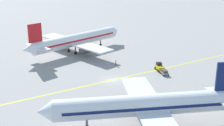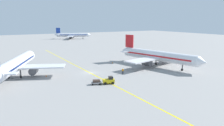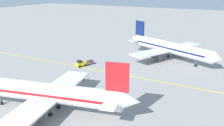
{
  "view_description": "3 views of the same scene",
  "coord_description": "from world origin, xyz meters",
  "px_view_note": "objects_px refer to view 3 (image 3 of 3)",
  "views": [
    {
      "loc": [
        -56.7,
        36.1,
        26.59
      ],
      "look_at": [
        5.49,
        -3.35,
        2.02
      ],
      "focal_mm": 50.0,
      "sensor_mm": 36.0,
      "label": 1
    },
    {
      "loc": [
        -27.82,
        -61.4,
        16.5
      ],
      "look_at": [
        4.7,
        -5.95,
        3.69
      ],
      "focal_mm": 35.0,
      "sensor_mm": 36.0,
      "label": 2
    },
    {
      "loc": [
        58.21,
        28.8,
        22.76
      ],
      "look_at": [
        5.76,
        0.2,
        4.76
      ],
      "focal_mm": 42.0,
      "sensor_mm": 36.0,
      "label": 3
    }
  ],
  "objects_px": {
    "baggage_tug_white": "(81,64)",
    "traffic_cone_mid_apron": "(133,101)",
    "airplane_at_gate": "(169,48)",
    "baggage_cart_trailing": "(90,62)",
    "ground_crew_worker": "(84,77)",
    "airplane_adjacent_stand": "(46,93)",
    "traffic_cone_near_nose": "(147,62)"
  },
  "relations": [
    {
      "from": "baggage_cart_trailing",
      "to": "traffic_cone_mid_apron",
      "type": "bearing_deg",
      "value": 51.01
    },
    {
      "from": "baggage_cart_trailing",
      "to": "baggage_tug_white",
      "type": "bearing_deg",
      "value": -19.58
    },
    {
      "from": "baggage_tug_white",
      "to": "traffic_cone_mid_apron",
      "type": "xyz_separation_m",
      "value": [
        14.63,
        23.02,
        -0.63
      ]
    },
    {
      "from": "airplane_adjacent_stand",
      "to": "ground_crew_worker",
      "type": "xyz_separation_m",
      "value": [
        -16.83,
        -3.28,
        -2.8
      ]
    },
    {
      "from": "airplane_at_gate",
      "to": "ground_crew_worker",
      "type": "xyz_separation_m",
      "value": [
        28.92,
        -12.64,
        -2.8
      ]
    },
    {
      "from": "baggage_cart_trailing",
      "to": "ground_crew_worker",
      "type": "bearing_deg",
      "value": 26.67
    },
    {
      "from": "airplane_adjacent_stand",
      "to": "ground_crew_worker",
      "type": "bearing_deg",
      "value": -168.96
    },
    {
      "from": "airplane_adjacent_stand",
      "to": "baggage_tug_white",
      "type": "relative_size",
      "value": 10.59
    },
    {
      "from": "airplane_adjacent_stand",
      "to": "traffic_cone_mid_apron",
      "type": "bearing_deg",
      "value": 131.85
    },
    {
      "from": "baggage_tug_white",
      "to": "baggage_cart_trailing",
      "type": "distance_m",
      "value": 3.3
    },
    {
      "from": "airplane_at_gate",
      "to": "ground_crew_worker",
      "type": "bearing_deg",
      "value": -23.62
    },
    {
      "from": "baggage_tug_white",
      "to": "airplane_at_gate",
      "type": "bearing_deg",
      "value": 135.07
    },
    {
      "from": "traffic_cone_near_nose",
      "to": "baggage_tug_white",
      "type": "bearing_deg",
      "value": -51.2
    },
    {
      "from": "ground_crew_worker",
      "to": "traffic_cone_near_nose",
      "type": "relative_size",
      "value": 3.05
    },
    {
      "from": "airplane_at_gate",
      "to": "traffic_cone_mid_apron",
      "type": "xyz_separation_m",
      "value": [
        34.52,
        3.18,
        -3.43
      ]
    },
    {
      "from": "ground_crew_worker",
      "to": "traffic_cone_near_nose",
      "type": "height_order",
      "value": "ground_crew_worker"
    },
    {
      "from": "ground_crew_worker",
      "to": "traffic_cone_near_nose",
      "type": "bearing_deg",
      "value": 158.91
    },
    {
      "from": "airplane_at_gate",
      "to": "baggage_tug_white",
      "type": "xyz_separation_m",
      "value": [
        19.89,
        -19.84,
        -2.81
      ]
    },
    {
      "from": "airplane_adjacent_stand",
      "to": "ground_crew_worker",
      "type": "relative_size",
      "value": 20.99
    },
    {
      "from": "airplane_adjacent_stand",
      "to": "baggage_tug_white",
      "type": "xyz_separation_m",
      "value": [
        -25.86,
        -10.48,
        -2.81
      ]
    },
    {
      "from": "ground_crew_worker",
      "to": "airplane_adjacent_stand",
      "type": "bearing_deg",
      "value": 11.04
    },
    {
      "from": "airplane_adjacent_stand",
      "to": "airplane_at_gate",
      "type": "bearing_deg",
      "value": 168.44
    },
    {
      "from": "baggage_tug_white",
      "to": "ground_crew_worker",
      "type": "xyz_separation_m",
      "value": [
        9.03,
        7.2,
        0.01
      ]
    },
    {
      "from": "baggage_tug_white",
      "to": "ground_crew_worker",
      "type": "bearing_deg",
      "value": 38.57
    },
    {
      "from": "baggage_tug_white",
      "to": "traffic_cone_near_nose",
      "type": "relative_size",
      "value": 6.05
    },
    {
      "from": "baggage_cart_trailing",
      "to": "ground_crew_worker",
      "type": "relative_size",
      "value": 1.74
    },
    {
      "from": "baggage_tug_white",
      "to": "traffic_cone_near_nose",
      "type": "distance_m",
      "value": 19.88
    },
    {
      "from": "traffic_cone_mid_apron",
      "to": "baggage_cart_trailing",
      "type": "bearing_deg",
      "value": -128.99
    },
    {
      "from": "baggage_cart_trailing",
      "to": "ground_crew_worker",
      "type": "height_order",
      "value": "ground_crew_worker"
    },
    {
      "from": "traffic_cone_mid_apron",
      "to": "traffic_cone_near_nose",
      "type": "bearing_deg",
      "value": -164.45
    },
    {
      "from": "airplane_at_gate",
      "to": "traffic_cone_near_nose",
      "type": "bearing_deg",
      "value": -30.36
    },
    {
      "from": "baggage_cart_trailing",
      "to": "traffic_cone_near_nose",
      "type": "xyz_separation_m",
      "value": [
        -9.34,
        14.38,
        -0.49
      ]
    }
  ]
}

